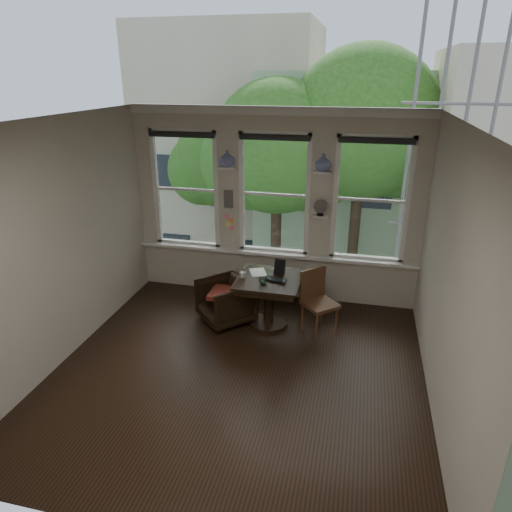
% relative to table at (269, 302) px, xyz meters
% --- Properties ---
extents(ground, '(4.50, 4.50, 0.00)m').
position_rel_table_xyz_m(ground, '(-0.14, -1.21, -0.38)').
color(ground, black).
rests_on(ground, ground).
extents(ceiling, '(4.50, 4.50, 0.00)m').
position_rel_table_xyz_m(ceiling, '(-0.14, -1.21, 2.62)').
color(ceiling, silver).
rests_on(ceiling, ground).
extents(wall_back, '(4.50, 0.00, 4.50)m').
position_rel_table_xyz_m(wall_back, '(-0.14, 1.04, 1.12)').
color(wall_back, '#BAB39F').
rests_on(wall_back, ground).
extents(wall_front, '(4.50, 0.00, 4.50)m').
position_rel_table_xyz_m(wall_front, '(-0.14, -3.46, 1.12)').
color(wall_front, '#BAB39F').
rests_on(wall_front, ground).
extents(wall_left, '(0.00, 4.50, 4.50)m').
position_rel_table_xyz_m(wall_left, '(-2.39, -1.21, 1.12)').
color(wall_left, '#BAB39F').
rests_on(wall_left, ground).
extents(wall_right, '(0.00, 4.50, 4.50)m').
position_rel_table_xyz_m(wall_right, '(2.11, -1.21, 1.12)').
color(wall_right, '#BAB39F').
rests_on(wall_right, ground).
extents(window_left, '(1.10, 0.12, 1.90)m').
position_rel_table_xyz_m(window_left, '(-1.59, 1.04, 1.32)').
color(window_left, white).
rests_on(window_left, ground).
extents(window_center, '(1.10, 0.12, 1.90)m').
position_rel_table_xyz_m(window_center, '(-0.14, 1.04, 1.32)').
color(window_center, white).
rests_on(window_center, ground).
extents(window_right, '(1.10, 0.12, 1.90)m').
position_rel_table_xyz_m(window_right, '(1.31, 1.04, 1.32)').
color(window_right, white).
rests_on(window_right, ground).
extents(shelf_left, '(0.26, 0.16, 0.03)m').
position_rel_table_xyz_m(shelf_left, '(-0.86, 0.94, 1.73)').
color(shelf_left, white).
rests_on(shelf_left, ground).
extents(shelf_right, '(0.26, 0.16, 0.03)m').
position_rel_table_xyz_m(shelf_right, '(0.59, 0.94, 1.73)').
color(shelf_right, white).
rests_on(shelf_right, ground).
extents(intercom, '(0.14, 0.06, 0.28)m').
position_rel_table_xyz_m(intercom, '(-0.86, 0.97, 1.23)').
color(intercom, '#59544F').
rests_on(intercom, ground).
extents(sticky_notes, '(0.16, 0.01, 0.24)m').
position_rel_table_xyz_m(sticky_notes, '(-0.86, 0.97, 0.88)').
color(sticky_notes, pink).
rests_on(sticky_notes, ground).
extents(desk_fan, '(0.20, 0.20, 0.24)m').
position_rel_table_xyz_m(desk_fan, '(0.59, 0.92, 1.16)').
color(desk_fan, '#59544F').
rests_on(desk_fan, ground).
extents(vase_left, '(0.24, 0.24, 0.25)m').
position_rel_table_xyz_m(vase_left, '(-0.86, 0.94, 1.86)').
color(vase_left, silver).
rests_on(vase_left, shelf_left).
extents(vase_right, '(0.24, 0.24, 0.25)m').
position_rel_table_xyz_m(vase_right, '(0.59, 0.94, 1.86)').
color(vase_right, silver).
rests_on(vase_right, shelf_right).
extents(table, '(0.90, 0.90, 0.75)m').
position_rel_table_xyz_m(table, '(0.00, 0.00, 0.00)').
color(table, black).
rests_on(table, ground).
extents(armchair_left, '(1.00, 1.00, 0.65)m').
position_rel_table_xyz_m(armchair_left, '(-0.64, -0.03, -0.05)').
color(armchair_left, black).
rests_on(armchair_left, ground).
extents(cushion_red, '(0.45, 0.45, 0.06)m').
position_rel_table_xyz_m(cushion_red, '(-0.64, -0.03, 0.08)').
color(cushion_red, maroon).
rests_on(cushion_red, armchair_left).
extents(side_chair_right, '(0.59, 0.59, 0.92)m').
position_rel_table_xyz_m(side_chair_right, '(0.74, -0.06, 0.09)').
color(side_chair_right, '#4F2D1C').
rests_on(side_chair_right, ground).
extents(laptop, '(0.38, 0.29, 0.03)m').
position_rel_table_xyz_m(laptop, '(0.09, -0.10, 0.39)').
color(laptop, black).
rests_on(laptop, table).
extents(mug, '(0.10, 0.10, 0.09)m').
position_rel_table_xyz_m(mug, '(-0.37, -0.06, 0.42)').
color(mug, white).
rests_on(mug, table).
extents(drinking_glass, '(0.13, 0.13, 0.09)m').
position_rel_table_xyz_m(drinking_glass, '(-0.04, -0.21, 0.42)').
color(drinking_glass, white).
rests_on(drinking_glass, table).
extents(tablet, '(0.17, 0.10, 0.22)m').
position_rel_table_xyz_m(tablet, '(0.12, 0.18, 0.48)').
color(tablet, black).
rests_on(tablet, table).
extents(papers, '(0.32, 0.36, 0.00)m').
position_rel_table_xyz_m(papers, '(-0.20, 0.16, 0.38)').
color(papers, silver).
rests_on(papers, table).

